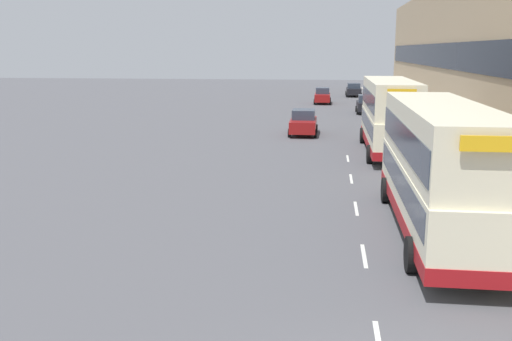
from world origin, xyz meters
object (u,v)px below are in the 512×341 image
at_px(car_0, 367,104).
at_px(pedestrian_2, 496,190).
at_px(car_3, 303,122).
at_px(double_decker_bus_near, 440,166).
at_px(double_decker_bus_ahead, 389,115).
at_px(car_2, 354,90).
at_px(car_1, 322,96).

height_order(car_0, pedestrian_2, pedestrian_2).
relative_size(car_0, car_3, 0.92).
height_order(double_decker_bus_near, double_decker_bus_ahead, same).
xyz_separation_m(double_decker_bus_near, car_3, (-5.39, 22.13, -1.40)).
height_order(double_decker_bus_ahead, car_0, double_decker_bus_ahead).
relative_size(car_0, car_2, 0.85).
distance_m(car_3, pedestrian_2, 21.45).
distance_m(car_2, car_3, 35.88).
xyz_separation_m(car_0, car_1, (-4.34, 9.87, 0.01)).
height_order(car_0, car_1, car_1).
distance_m(double_decker_bus_near, car_0, 37.04).
height_order(double_decker_bus_ahead, car_3, double_decker_bus_ahead).
relative_size(double_decker_bus_near, car_2, 2.50).
relative_size(double_decker_bus_near, double_decker_bus_ahead, 1.07).
height_order(car_0, car_2, car_0).
relative_size(double_decker_bus_ahead, car_3, 2.51).
relative_size(car_1, car_2, 0.97).
bearing_deg(double_decker_bus_near, pedestrian_2, 41.38).
bearing_deg(double_decker_bus_near, car_3, 103.68).
bearing_deg(car_1, double_decker_bus_ahead, 97.61).
bearing_deg(car_3, car_1, -92.48).
height_order(car_3, pedestrian_2, pedestrian_2).
bearing_deg(double_decker_bus_ahead, car_1, 97.61).
bearing_deg(pedestrian_2, car_3, 111.47).
distance_m(car_1, car_2, 11.48).
xyz_separation_m(car_2, car_3, (-5.01, -35.53, 0.02)).
xyz_separation_m(car_0, car_3, (-5.42, -14.88, 0.01)).
bearing_deg(double_decker_bus_ahead, car_2, 90.40).
relative_size(car_1, pedestrian_2, 2.54).
height_order(car_0, car_3, car_3).
bearing_deg(pedestrian_2, car_1, 98.62).
bearing_deg(car_0, double_decker_bus_near, -90.05).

